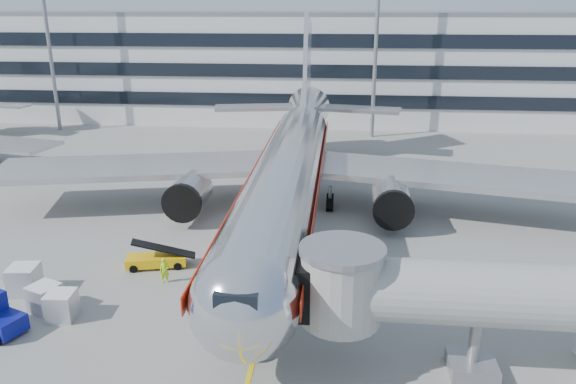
# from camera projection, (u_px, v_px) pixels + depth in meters

# --- Properties ---
(ground) EXTENTS (180.00, 180.00, 0.00)m
(ground) POSITION_uv_depth(u_px,v_px,m) (273.00, 283.00, 35.27)
(ground) COLOR gray
(ground) RESTS_ON ground
(lead_in_line) EXTENTS (0.25, 70.00, 0.01)m
(lead_in_line) POSITION_uv_depth(u_px,v_px,m) (288.00, 224.00, 44.70)
(lead_in_line) COLOR yellow
(lead_in_line) RESTS_ON ground
(main_jet) EXTENTS (50.95, 48.70, 16.06)m
(main_jet) POSITION_uv_depth(u_px,v_px,m) (290.00, 167.00, 44.98)
(main_jet) COLOR silver
(main_jet) RESTS_ON ground
(jet_bridge) EXTENTS (17.80, 4.50, 7.00)m
(jet_bridge) POSITION_uv_depth(u_px,v_px,m) (518.00, 302.00, 25.38)
(jet_bridge) COLOR silver
(jet_bridge) RESTS_ON ground
(terminal) EXTENTS (150.00, 24.25, 15.60)m
(terminal) POSITION_uv_depth(u_px,v_px,m) (318.00, 64.00, 87.45)
(terminal) COLOR silver
(terminal) RESTS_ON ground
(light_mast_west) EXTENTS (2.40, 1.20, 25.45)m
(light_mast_west) POSITION_uv_depth(u_px,v_px,m) (46.00, 18.00, 73.34)
(light_mast_west) COLOR gray
(light_mast_west) RESTS_ON ground
(light_mast_centre) EXTENTS (2.40, 1.20, 25.45)m
(light_mast_centre) POSITION_uv_depth(u_px,v_px,m) (377.00, 19.00, 69.42)
(light_mast_centre) COLOR gray
(light_mast_centre) RESTS_ON ground
(belt_loader) EXTENTS (4.21, 2.28, 1.96)m
(belt_loader) POSITION_uv_depth(u_px,v_px,m) (156.00, 259.00, 37.29)
(belt_loader) COLOR #F1B60A
(belt_loader) RESTS_ON ground
(cargo_container_left) EXTENTS (1.93, 1.93, 1.58)m
(cargo_container_left) POSITION_uv_depth(u_px,v_px,m) (45.00, 298.00, 31.92)
(cargo_container_left) COLOR silver
(cargo_container_left) RESTS_ON ground
(cargo_container_right) EXTENTS (1.83, 1.83, 1.75)m
(cargo_container_right) POSITION_uv_depth(u_px,v_px,m) (24.00, 280.00, 33.85)
(cargo_container_right) COLOR silver
(cargo_container_right) RESTS_ON ground
(cargo_container_front) EXTENTS (1.58, 1.58, 1.58)m
(cargo_container_front) POSITION_uv_depth(u_px,v_px,m) (61.00, 305.00, 31.10)
(cargo_container_front) COLOR silver
(cargo_container_front) RESTS_ON ground
(ramp_worker) EXTENTS (0.69, 0.56, 1.65)m
(ramp_worker) POSITION_uv_depth(u_px,v_px,m) (165.00, 271.00, 35.10)
(ramp_worker) COLOR #AADE17
(ramp_worker) RESTS_ON ground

